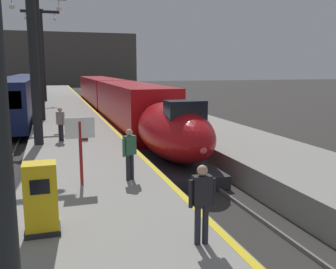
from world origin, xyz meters
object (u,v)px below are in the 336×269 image
object	(u,v)px
regional_train_adjacent	(23,92)
rolling_suitcase	(84,134)
departure_info_board	(80,137)
highspeed_train_main	(117,101)
station_column_distant	(42,47)
station_column_mid	(31,18)
station_column_far	(38,44)
passenger_far_waiting	(130,150)
ticket_machine_yellow	(41,201)
passenger_near_edge	(60,121)
passenger_mid_platform	(202,198)

from	to	relation	value
regional_train_adjacent	rolling_suitcase	distance (m)	23.66
departure_info_board	rolling_suitcase	bearing A→B (deg)	84.74
highspeed_train_main	station_column_distant	size ratio (longest dim) A/B	3.94
station_column_mid	station_column_far	distance (m)	9.05
highspeed_train_main	regional_train_adjacent	size ratio (longest dim) A/B	1.06
passenger_far_waiting	ticket_machine_yellow	bearing A→B (deg)	-128.30
station_column_mid	passenger_near_edge	world-z (taller)	station_column_mid
regional_train_adjacent	station_column_mid	world-z (taller)	station_column_mid
rolling_suitcase	station_column_distant	bearing A→B (deg)	95.03
station_column_mid	passenger_far_waiting	size ratio (longest dim) A/B	5.77
highspeed_train_main	rolling_suitcase	size ratio (longest dim) A/B	39.36
station_column_mid	departure_info_board	distance (m)	8.39
regional_train_adjacent	passenger_far_waiting	xyz separation A→B (m)	(5.20, -30.85, -0.09)
passenger_near_edge	departure_info_board	world-z (taller)	departure_info_board
station_column_mid	passenger_mid_platform	distance (m)	13.31
station_column_far	ticket_machine_yellow	world-z (taller)	station_column_far
passenger_mid_platform	departure_info_board	world-z (taller)	departure_info_board
highspeed_train_main	regional_train_adjacent	bearing A→B (deg)	125.60
passenger_near_edge	rolling_suitcase	xyz separation A→B (m)	(1.12, 0.08, -0.69)
station_column_far	rolling_suitcase	bearing A→B (deg)	-75.59
passenger_mid_platform	ticket_machine_yellow	xyz separation A→B (m)	(-3.15, 1.53, -0.25)
station_column_distant	departure_info_board	bearing A→B (deg)	-87.40
passenger_near_edge	departure_info_board	distance (m)	7.59
station_column_distant	passenger_far_waiting	distance (m)	32.71
regional_train_adjacent	passenger_near_edge	bearing A→B (deg)	-82.07
station_column_mid	ticket_machine_yellow	xyz separation A→B (m)	(0.35, -10.37, -5.09)
ticket_machine_yellow	passenger_near_edge	bearing A→B (deg)	86.33
station_column_distant	passenger_near_edge	bearing A→B (deg)	-87.57
rolling_suitcase	ticket_machine_yellow	bearing A→B (deg)	-99.39
ticket_machine_yellow	passenger_mid_platform	bearing A→B (deg)	-25.85
station_column_mid	regional_train_adjacent	bearing A→B (deg)	95.27
highspeed_train_main	rolling_suitcase	distance (m)	12.51
station_column_mid	passenger_mid_platform	size ratio (longest dim) A/B	5.77
station_column_far	passenger_near_edge	distance (m)	9.54
station_column_mid	ticket_machine_yellow	world-z (taller)	station_column_mid
passenger_near_edge	passenger_far_waiting	xyz separation A→B (m)	(1.96, -7.53, 0.00)
regional_train_adjacent	ticket_machine_yellow	world-z (taller)	regional_train_adjacent
passenger_far_waiting	departure_info_board	xyz separation A→B (m)	(-1.54, -0.03, 0.52)
station_column_mid	passenger_near_edge	size ratio (longest dim) A/B	5.77
station_column_mid	departure_info_board	size ratio (longest dim) A/B	4.60
highspeed_train_main	station_column_distant	distance (m)	14.84
regional_train_adjacent	station_column_distant	bearing A→B (deg)	31.62
station_column_far	station_column_distant	size ratio (longest dim) A/B	0.87
regional_train_adjacent	station_column_mid	size ratio (longest dim) A/B	3.75
passenger_near_edge	departure_info_board	size ratio (longest dim) A/B	0.80
ticket_machine_yellow	departure_info_board	size ratio (longest dim) A/B	0.75
station_column_far	regional_train_adjacent	bearing A→B (deg)	98.45
passenger_far_waiting	regional_train_adjacent	bearing A→B (deg)	99.58
station_column_mid	ticket_machine_yellow	size ratio (longest dim) A/B	6.10
highspeed_train_main	rolling_suitcase	xyz separation A→B (m)	(-3.74, -11.93, -0.57)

